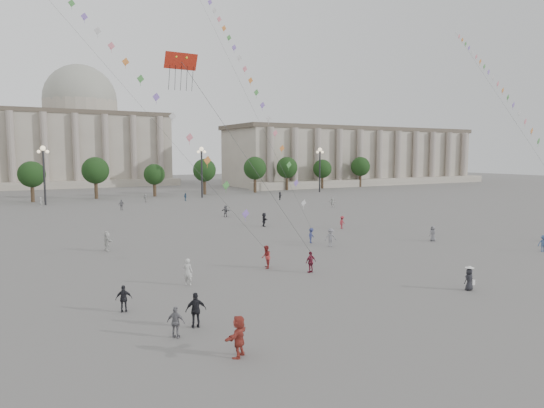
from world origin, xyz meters
TOP-DOWN VIEW (x-y plane):
  - ground at (0.00, 0.00)m, footprint 360.00×360.00m
  - hall_east at (75.00, 93.89)m, footprint 84.00×26.22m
  - hall_central at (0.00, 129.22)m, footprint 48.30×34.30m
  - tree_row at (0.00, 78.00)m, footprint 137.12×5.12m
  - lamp_post_mid_west at (-15.00, 70.00)m, footprint 2.00×0.90m
  - lamp_post_mid_east at (15.00, 70.00)m, footprint 2.00×0.90m
  - lamp_post_far_east at (45.00, 70.00)m, footprint 2.00×0.90m
  - person_crowd_0 at (9.68, 65.27)m, footprint 0.94×0.87m
  - person_crowd_4 at (2.08, 66.36)m, footprint 1.32×1.46m
  - person_crowd_6 at (6.56, 12.86)m, footprint 1.35×1.00m
  - person_crowd_7 at (28.16, 42.00)m, footprint 1.52×1.10m
  - person_crowd_8 at (14.80, 21.75)m, footprint 1.15×0.92m
  - person_crowd_9 at (26.91, 57.86)m, footprint 1.37×1.37m
  - person_crowd_10 at (-15.89, 68.00)m, footprint 0.57×0.70m
  - person_crowd_12 at (6.76, 39.10)m, footprint 1.33×1.56m
  - person_crowd_13 at (-10.62, 6.25)m, footprint 0.82×0.82m
  - person_crowd_14 at (22.63, 1.02)m, footprint 1.18×1.06m
  - person_crowd_16 at (-4.73, 55.37)m, footprint 1.07×0.61m
  - person_crowd_18 at (17.85, 10.09)m, footprint 0.65×0.88m
  - person_crowd_19 at (-13.28, 21.52)m, footprint 0.82×1.83m
  - person_crowd_21 at (7.18, 28.00)m, footprint 0.87×1.71m
  - tourist_0 at (-1.05, 5.05)m, footprint 1.02×0.52m
  - tourist_1 at (-13.07, -1.96)m, footprint 1.18×0.66m
  - tourist_2 at (-12.69, -6.46)m, footprint 1.76×1.57m
  - tourist_3 at (-14.47, -2.85)m, footprint 0.97×0.92m
  - tourist_4 at (-15.86, 2.49)m, footprint 1.00×0.60m
  - kite_flyer_0 at (-3.42, 7.96)m, footprint 1.04×1.13m
  - kite_flyer_1 at (6.00, 15.47)m, footprint 1.17×1.06m
  - hat_person at (5.58, -4.31)m, footprint 0.74×0.60m
  - dragon_kite at (-10.94, 5.67)m, footprint 6.12×0.60m
  - kite_train_mid at (4.59, 37.18)m, footprint 3.41×41.03m
  - kite_train_east at (41.12, 19.75)m, footprint 24.62×36.89m

SIDE VIEW (x-z plane):
  - ground at x=0.00m, z-range 0.00..0.00m
  - person_crowd_0 at x=9.68m, z-range 0.00..1.55m
  - person_crowd_8 at x=14.80m, z-range 0.00..1.56m
  - kite_flyer_1 at x=6.00m, z-range 0.00..1.58m
  - person_crowd_9 at x=26.91m, z-range 0.00..1.58m
  - person_crowd_7 at x=28.16m, z-range 0.00..1.59m
  - person_crowd_14 at x=22.63m, z-range 0.00..1.59m
  - tourist_4 at x=-15.86m, z-range 0.00..1.60m
  - tourist_3 at x=-14.47m, z-range 0.00..1.61m
  - person_crowd_4 at x=2.08m, z-range 0.00..1.62m
  - hat_person at x=5.58m, z-range -0.03..1.66m
  - person_crowd_18 at x=17.85m, z-range 0.00..1.64m
  - person_crowd_10 at x=-15.89m, z-range 0.00..1.67m
  - tourist_0 at x=-1.05m, z-range 0.00..1.67m
  - person_crowd_12 at x=6.76m, z-range 0.00..1.69m
  - person_crowd_16 at x=-4.73m, z-range 0.00..1.71m
  - person_crowd_21 at x=7.18m, z-range 0.00..1.76m
  - person_crowd_6 at x=6.56m, z-range 0.00..1.86m
  - kite_flyer_0 at x=-3.42m, z-range 0.00..1.87m
  - tourist_1 at x=-13.07m, z-range 0.00..1.90m
  - person_crowd_19 at x=-13.28m, z-range 0.00..1.91m
  - person_crowd_13 at x=-10.62m, z-range 0.00..1.92m
  - tourist_2 at x=-12.69m, z-range 0.00..1.94m
  - tree_row at x=0.00m, z-range 1.39..9.39m
  - lamp_post_mid_west at x=-15.00m, z-range 2.03..12.68m
  - lamp_post_mid_east at x=15.00m, z-range 2.03..12.68m
  - lamp_post_far_east at x=45.00m, z-range 2.03..12.68m
  - hall_east at x=75.00m, z-range -0.17..17.03m
  - hall_central at x=0.00m, z-range -3.52..31.98m
  - dragon_kite at x=-10.94m, z-range 6.01..22.98m
  - kite_train_east at x=41.12m, z-range -9.10..45.49m
  - kite_train_mid at x=4.59m, z-range -4.03..59.45m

